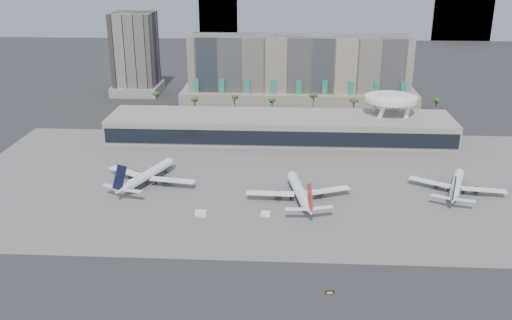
# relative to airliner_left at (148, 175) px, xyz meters

# --- Properties ---
(ground) EXTENTS (900.00, 900.00, 0.00)m
(ground) POSITION_rel_airliner_left_xyz_m (52.51, -48.91, -3.70)
(ground) COLOR #232326
(ground) RESTS_ON ground
(apron_pad) EXTENTS (260.00, 130.00, 0.06)m
(apron_pad) POSITION_rel_airliner_left_xyz_m (52.51, 6.09, -3.67)
(apron_pad) COLOR #5B5B59
(apron_pad) RESTS_ON ground
(mountain_ridge) EXTENTS (680.00, 60.00, 70.00)m
(mountain_ridge) POSITION_rel_airliner_left_xyz_m (80.38, 421.09, 26.19)
(mountain_ridge) COLOR gray
(mountain_ridge) RESTS_ON ground
(hotel) EXTENTS (140.00, 30.00, 42.00)m
(hotel) POSITION_rel_airliner_left_xyz_m (62.51, 125.51, 13.11)
(hotel) COLOR gray
(hotel) RESTS_ON ground
(office_tower) EXTENTS (30.00, 30.00, 52.00)m
(office_tower) POSITION_rel_airliner_left_xyz_m (-42.49, 151.09, 19.24)
(office_tower) COLOR black
(office_tower) RESTS_ON ground
(terminal) EXTENTS (170.00, 32.50, 14.50)m
(terminal) POSITION_rel_airliner_left_xyz_m (52.51, 60.93, 2.82)
(terminal) COLOR #9C9689
(terminal) RESTS_ON ground
(saucer_structure) EXTENTS (26.00, 26.00, 21.89)m
(saucer_structure) POSITION_rel_airliner_left_xyz_m (107.51, 67.09, 14.76)
(saucer_structure) COLOR white
(saucer_structure) RESTS_ON ground
(palm_row) EXTENTS (157.80, 2.80, 13.10)m
(palm_row) POSITION_rel_airliner_left_xyz_m (59.51, 96.09, 6.80)
(palm_row) COLOR brown
(palm_row) RESTS_ON ground
(airliner_left) EXTENTS (39.12, 40.37, 14.66)m
(airliner_left) POSITION_rel_airliner_left_xyz_m (0.00, 0.00, 0.00)
(airliner_left) COLOR white
(airliner_left) RESTS_ON ground
(airliner_centre) EXTENTS (40.26, 41.80, 14.55)m
(airliner_centre) POSITION_rel_airliner_left_xyz_m (61.34, -12.71, -0.03)
(airliner_centre) COLOR white
(airliner_centre) RESTS_ON ground
(airliner_right) EXTENTS (35.46, 36.64, 13.20)m
(airliner_right) POSITION_rel_airliner_left_xyz_m (122.67, -2.61, -0.37)
(airliner_right) COLOR white
(airliner_right) RESTS_ON ground
(service_vehicle_a) EXTENTS (4.36, 2.44, 2.04)m
(service_vehicle_a) POSITION_rel_airliner_left_xyz_m (25.89, -28.35, -2.68)
(service_vehicle_a) COLOR white
(service_vehicle_a) RESTS_ON ground
(service_vehicle_b) EXTENTS (3.61, 2.54, 1.69)m
(service_vehicle_b) POSITION_rel_airliner_left_xyz_m (49.11, -27.22, -2.85)
(service_vehicle_b) COLOR white
(service_vehicle_b) RESTS_ON ground
(taxiway_sign) EXTENTS (2.38, 0.62, 1.07)m
(taxiway_sign) POSITION_rel_airliner_left_xyz_m (68.85, -75.36, -3.17)
(taxiway_sign) COLOR black
(taxiway_sign) RESTS_ON ground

